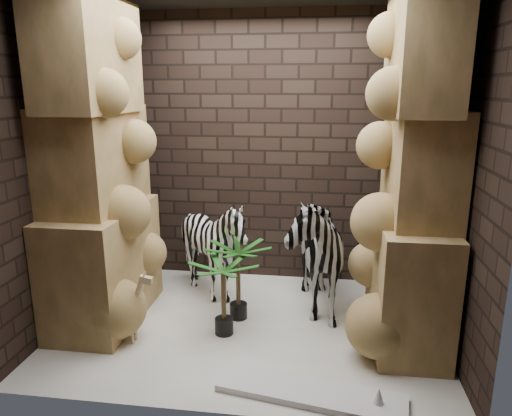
# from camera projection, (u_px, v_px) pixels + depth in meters

# --- Properties ---
(floor) EXTENTS (3.50, 3.50, 0.00)m
(floor) POSITION_uv_depth(u_px,v_px,m) (248.00, 326.00, 4.48)
(floor) COLOR white
(floor) RESTS_ON ground
(wall_back) EXTENTS (3.50, 0.00, 3.50)m
(wall_back) POSITION_uv_depth(u_px,v_px,m) (265.00, 151.00, 5.31)
(wall_back) COLOR black
(wall_back) RESTS_ON ground
(wall_front) EXTENTS (3.50, 0.00, 3.50)m
(wall_front) POSITION_uv_depth(u_px,v_px,m) (216.00, 204.00, 2.91)
(wall_front) COLOR black
(wall_front) RESTS_ON ground
(wall_left) EXTENTS (0.00, 3.00, 3.00)m
(wall_left) POSITION_uv_depth(u_px,v_px,m) (59.00, 165.00, 4.34)
(wall_left) COLOR black
(wall_left) RESTS_ON ground
(wall_right) EXTENTS (0.00, 3.00, 3.00)m
(wall_right) POSITION_uv_depth(u_px,v_px,m) (458.00, 175.00, 3.87)
(wall_right) COLOR black
(wall_right) RESTS_ON ground
(rock_pillar_left) EXTENTS (0.68, 1.30, 3.00)m
(rock_pillar_left) POSITION_uv_depth(u_px,v_px,m) (95.00, 166.00, 4.29)
(rock_pillar_left) COLOR tan
(rock_pillar_left) RESTS_ON floor
(rock_pillar_right) EXTENTS (0.58, 1.25, 3.00)m
(rock_pillar_right) POSITION_uv_depth(u_px,v_px,m) (417.00, 174.00, 3.92)
(rock_pillar_right) COLOR tan
(rock_pillar_right) RESTS_ON floor
(zebra_right) EXTENTS (0.92, 1.37, 1.48)m
(zebra_right) POSITION_uv_depth(u_px,v_px,m) (308.00, 237.00, 4.72)
(zebra_right) COLOR white
(zebra_right) RESTS_ON floor
(zebra_left) EXTENTS (0.92, 1.14, 1.02)m
(zebra_left) POSITION_uv_depth(u_px,v_px,m) (214.00, 252.00, 4.98)
(zebra_left) COLOR white
(zebra_left) RESTS_ON floor
(giraffe_toy) EXTENTS (0.36, 0.12, 0.69)m
(giraffe_toy) POSITION_uv_depth(u_px,v_px,m) (122.00, 305.00, 4.13)
(giraffe_toy) COLOR #D6B489
(giraffe_toy) RESTS_ON floor
(palm_front) EXTENTS (0.36, 0.36, 0.77)m
(palm_front) POSITION_uv_depth(u_px,v_px,m) (238.00, 281.00, 4.55)
(palm_front) COLOR #115116
(palm_front) RESTS_ON floor
(palm_back) EXTENTS (0.36, 0.36, 0.71)m
(palm_back) POSITION_uv_depth(u_px,v_px,m) (224.00, 298.00, 4.26)
(palm_back) COLOR #115116
(palm_back) RESTS_ON floor
(surfboard) EXTENTS (1.42, 0.57, 0.05)m
(surfboard) POSITION_uv_depth(u_px,v_px,m) (310.00, 393.00, 3.47)
(surfboard) COLOR silver
(surfboard) RESTS_ON floor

